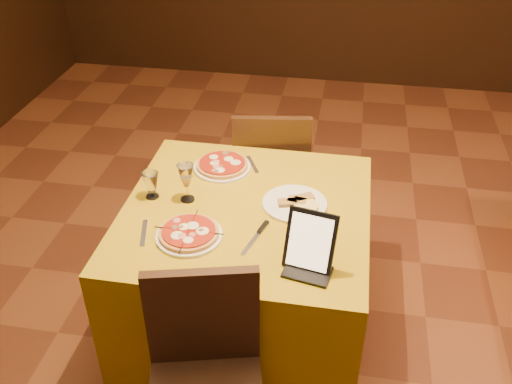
% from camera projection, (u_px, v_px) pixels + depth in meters
% --- Properties ---
extents(floor, '(6.00, 7.00, 0.01)m').
position_uv_depth(floor, '(351.00, 375.00, 2.72)').
color(floor, '#5E2D19').
rests_on(floor, ground).
extents(main_table, '(1.10, 1.10, 0.75)m').
position_uv_depth(main_table, '(247.00, 271.00, 2.77)').
color(main_table, '#B08D0B').
rests_on(main_table, floor).
extents(chair_main_far, '(0.42, 0.42, 0.91)m').
position_uv_depth(chair_main_far, '(271.00, 172.00, 3.36)').
color(chair_main_far, black).
rests_on(chair_main_far, floor).
extents(pizza_near, '(0.28, 0.28, 0.03)m').
position_uv_depth(pizza_near, '(189.00, 234.00, 2.38)').
color(pizza_near, white).
rests_on(pizza_near, main_table).
extents(pizza_far, '(0.28, 0.28, 0.03)m').
position_uv_depth(pizza_far, '(222.00, 166.00, 2.83)').
color(pizza_far, white).
rests_on(pizza_far, main_table).
extents(cutlet_dish, '(0.29, 0.29, 0.03)m').
position_uv_depth(cutlet_dish, '(295.00, 203.00, 2.57)').
color(cutlet_dish, white).
rests_on(cutlet_dish, main_table).
extents(wine_glass, '(0.07, 0.07, 0.19)m').
position_uv_depth(wine_glass, '(186.00, 182.00, 2.56)').
color(wine_glass, tan).
rests_on(wine_glass, main_table).
extents(water_glass, '(0.06, 0.06, 0.13)m').
position_uv_depth(water_glass, '(151.00, 185.00, 2.60)').
color(water_glass, white).
rests_on(water_glass, main_table).
extents(tablet, '(0.21, 0.14, 0.23)m').
position_uv_depth(tablet, '(310.00, 241.00, 2.18)').
color(tablet, black).
rests_on(tablet, main_table).
extents(knife, '(0.08, 0.22, 0.01)m').
position_uv_depth(knife, '(254.00, 239.00, 2.37)').
color(knife, silver).
rests_on(knife, main_table).
extents(fork_near, '(0.07, 0.18, 0.01)m').
position_uv_depth(fork_near, '(144.00, 233.00, 2.41)').
color(fork_near, '#B0B1B7').
rests_on(fork_near, main_table).
extents(fork_far, '(0.09, 0.16, 0.01)m').
position_uv_depth(fork_far, '(253.00, 165.00, 2.86)').
color(fork_far, '#B6B5BC').
rests_on(fork_far, main_table).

